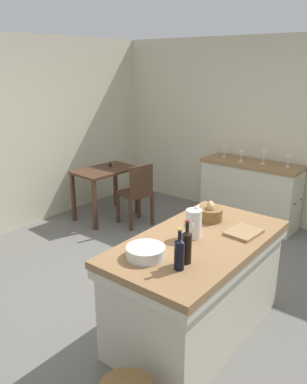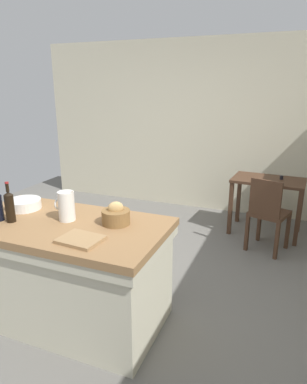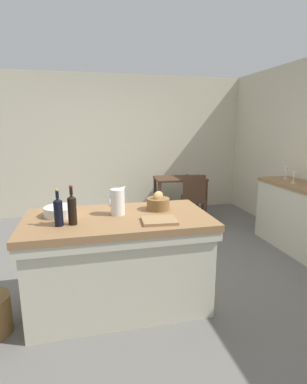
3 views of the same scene
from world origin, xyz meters
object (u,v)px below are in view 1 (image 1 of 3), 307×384
object	(u,v)px
island_table	(197,283)
bread_basket	(210,213)
side_cabinet	(250,193)
cutting_board	(244,232)
pitcher	(194,223)
wine_glass_left	(264,155)
wine_glass_middle	(241,154)
writing_desk	(105,177)
wine_bottle_amber	(179,253)
wine_glass_far_left	(288,159)
wash_bowl	(146,252)
wine_bottle_dark	(187,246)
wine_glass_right	(225,148)
wooden_chair	(137,192)

from	to	relation	value
island_table	bread_basket	world-z (taller)	bread_basket
side_cabinet	cutting_board	size ratio (longest dim) A/B	4.82
side_cabinet	pitcher	distance (m)	2.66
wine_glass_left	wine_glass_middle	xyz separation A→B (m)	(-0.07, 0.30, -0.02)
writing_desk	wine_bottle_amber	distance (m)	3.26
wine_glass_far_left	wine_glass_middle	size ratio (longest dim) A/B	1.01
wine_bottle_amber	wine_glass_middle	size ratio (longest dim) A/B	1.96
writing_desk	wash_bowl	xyz separation A→B (m)	(-1.90, -2.34, 0.29)
wine_bottle_dark	wine_glass_right	xyz separation A→B (m)	(2.98, 1.31, 0.03)
cutting_board	wine_glass_middle	world-z (taller)	wine_glass_middle
wooden_chair	wine_glass_right	xyz separation A→B (m)	(1.14, -0.74, 0.54)
side_cabinet	wooden_chair	size ratio (longest dim) A/B	1.54
island_table	wine_bottle_dark	size ratio (longest dim) A/B	5.06
wine_bottle_dark	wine_glass_right	size ratio (longest dim) A/B	1.77
wash_bowl	wine_bottle_amber	distance (m)	0.30
wine_glass_left	pitcher	bearing A→B (deg)	-168.97
wash_bowl	wine_glass_left	xyz separation A→B (m)	(3.05, 0.41, 0.12)
bread_basket	wine_glass_far_left	distance (m)	2.19
pitcher	wine_glass_middle	world-z (taller)	pitcher
writing_desk	wine_glass_right	xyz separation A→B (m)	(1.19, -1.31, 0.41)
wine_glass_left	cutting_board	bearing A→B (deg)	-160.40
wooden_chair	wine_bottle_dark	size ratio (longest dim) A/B	2.78
wine_bottle_amber	wine_glass_left	size ratio (longest dim) A/B	1.63
pitcher	wine_glass_right	xyz separation A→B (m)	(2.58, 1.12, 0.04)
wine_glass_far_left	wine_glass_middle	distance (m)	0.64
bread_basket	wash_bowl	bearing A→B (deg)	179.41
wine_glass_far_left	wine_glass_left	distance (m)	0.33
pitcher	wine_glass_middle	bearing A→B (deg)	17.82
cutting_board	wine_bottle_amber	bearing A→B (deg)	173.78
wine_bottle_dark	wash_bowl	bearing A→B (deg)	112.87
wash_bowl	bread_basket	xyz separation A→B (m)	(0.91, -0.01, 0.02)
island_table	wine_glass_middle	xyz separation A→B (m)	(2.47, 0.85, 0.54)
wine_glass_far_left	writing_desk	bearing A→B (deg)	117.91
wine_glass_left	wooden_chair	bearing A→B (deg)	128.81
wine_bottle_amber	cutting_board	bearing A→B (deg)	-6.22
wine_glass_left	side_cabinet	bearing A→B (deg)	93.78
writing_desk	wine_bottle_dark	world-z (taller)	wine_bottle_dark
writing_desk	wooden_chair	distance (m)	0.59
wine_bottle_amber	wine_glass_far_left	bearing A→B (deg)	6.92
wine_bottle_amber	island_table	bearing A→B (deg)	16.62
wine_bottle_dark	wine_glass_left	bearing A→B (deg)	13.23
island_table	cutting_board	xyz separation A→B (m)	(0.32, -0.24, 0.41)
bread_basket	wine_glass_left	world-z (taller)	wine_glass_left
wine_glass_middle	wine_bottle_amber	bearing A→B (deg)	-161.39
pitcher	writing_desk	bearing A→B (deg)	60.14
wine_bottle_amber	wine_glass_right	xyz separation A→B (m)	(3.08, 1.32, 0.04)
wine_glass_far_left	bread_basket	bearing A→B (deg)	-177.56
wine_glass_far_left	wine_glass_middle	xyz separation A→B (m)	(-0.12, 0.63, -0.00)
wooden_chair	side_cabinet	bearing A→B (deg)	-48.15
island_table	writing_desk	bearing A→B (deg)	60.64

